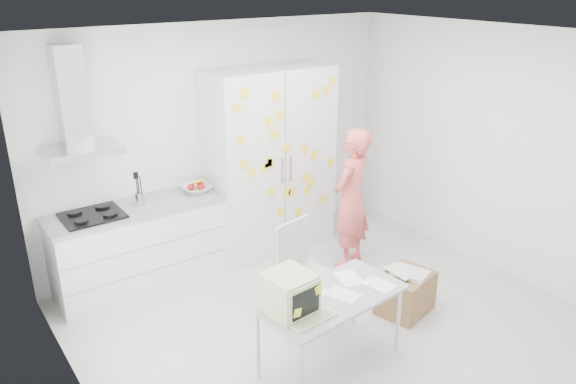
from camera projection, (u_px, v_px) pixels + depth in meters
floor at (327, 321)px, 5.51m from camera, size 4.50×4.00×0.02m
walls at (285, 170)px, 5.56m from camera, size 4.52×4.01×2.70m
ceiling at (336, 36)px, 4.52m from camera, size 4.50×4.00×0.02m
counter_run at (140, 245)px, 5.98m from camera, size 1.84×0.63×1.28m
range_hood at (74, 111)px, 5.29m from camera, size 0.70×0.48×1.01m
tall_cabinet at (270, 161)px, 6.62m from camera, size 1.50×0.68×2.20m
person at (351, 199)px, 6.27m from camera, size 0.70×0.60×1.63m
desk at (306, 297)px, 4.48m from camera, size 1.32×0.75×1.01m
chair at (302, 267)px, 5.33m from camera, size 0.54×0.54×1.01m
cardboard_box at (406, 292)px, 5.58m from camera, size 0.60×0.52×0.45m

